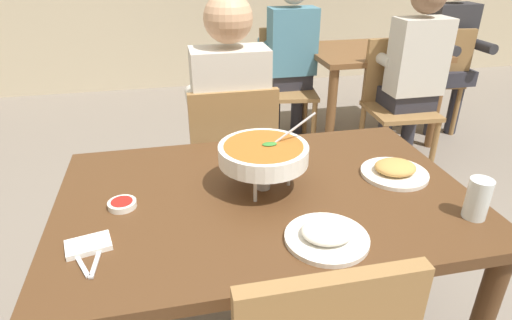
# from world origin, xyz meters

# --- Properties ---
(dining_table_main) EXTENTS (1.37, 0.90, 0.74)m
(dining_table_main) POSITION_xyz_m (0.00, 0.00, 0.64)
(dining_table_main) COLOR #51331C
(dining_table_main) RESTS_ON ground_plane
(chair_diner_main) EXTENTS (0.44, 0.44, 0.90)m
(chair_diner_main) POSITION_xyz_m (-0.00, 0.74, 0.51)
(chair_diner_main) COLOR olive
(chair_diner_main) RESTS_ON ground_plane
(diner_main) EXTENTS (0.40, 0.45, 1.31)m
(diner_main) POSITION_xyz_m (0.00, 0.77, 0.75)
(diner_main) COLOR #2D2D38
(diner_main) RESTS_ON ground_plane
(curry_bowl) EXTENTS (0.33, 0.30, 0.26)m
(curry_bowl) POSITION_xyz_m (0.00, 0.03, 0.87)
(curry_bowl) COLOR silver
(curry_bowl) RESTS_ON dining_table_main
(rice_plate) EXTENTS (0.24, 0.24, 0.06)m
(rice_plate) POSITION_xyz_m (0.11, -0.29, 0.76)
(rice_plate) COLOR white
(rice_plate) RESTS_ON dining_table_main
(appetizer_plate) EXTENTS (0.24, 0.24, 0.06)m
(appetizer_plate) POSITION_xyz_m (0.49, 0.02, 0.76)
(appetizer_plate) COLOR white
(appetizer_plate) RESTS_ON dining_table_main
(sauce_dish) EXTENTS (0.09, 0.09, 0.02)m
(sauce_dish) POSITION_xyz_m (-0.47, 0.01, 0.75)
(sauce_dish) COLOR white
(sauce_dish) RESTS_ON dining_table_main
(napkin_folded) EXTENTS (0.13, 0.10, 0.02)m
(napkin_folded) POSITION_xyz_m (-0.55, -0.18, 0.75)
(napkin_folded) COLOR white
(napkin_folded) RESTS_ON dining_table_main
(fork_utensil) EXTENTS (0.08, 0.16, 0.01)m
(fork_utensil) POSITION_xyz_m (-0.57, -0.23, 0.74)
(fork_utensil) COLOR silver
(fork_utensil) RESTS_ON dining_table_main
(spoon_utensil) EXTENTS (0.03, 0.17, 0.01)m
(spoon_utensil) POSITION_xyz_m (-0.52, -0.23, 0.74)
(spoon_utensil) COLOR silver
(spoon_utensil) RESTS_ON dining_table_main
(drink_glass) EXTENTS (0.07, 0.07, 0.13)m
(drink_glass) POSITION_xyz_m (0.59, -0.27, 0.80)
(drink_glass) COLOR silver
(drink_glass) RESTS_ON dining_table_main
(dining_table_far) EXTENTS (1.00, 0.80, 0.74)m
(dining_table_far) POSITION_xyz_m (1.33, 1.96, 0.61)
(dining_table_far) COLOR brown
(dining_table_far) RESTS_ON ground_plane
(chair_bg_left) EXTENTS (0.50, 0.50, 0.90)m
(chair_bg_left) POSITION_xyz_m (1.93, 1.92, 0.51)
(chair_bg_left) COLOR olive
(chair_bg_left) RESTS_ON ground_plane
(chair_bg_middle) EXTENTS (0.46, 0.46, 0.90)m
(chair_bg_middle) POSITION_xyz_m (1.31, 1.46, 0.51)
(chair_bg_middle) COLOR olive
(chair_bg_middle) RESTS_ON ground_plane
(chair_bg_right) EXTENTS (0.50, 0.50, 0.90)m
(chair_bg_right) POSITION_xyz_m (0.65, 2.04, 0.51)
(chair_bg_right) COLOR olive
(chair_bg_right) RESTS_ON ground_plane
(patron_bg_left) EXTENTS (0.40, 0.45, 1.31)m
(patron_bg_left) POSITION_xyz_m (2.01, 1.92, 0.75)
(patron_bg_left) COLOR #2D2D38
(patron_bg_left) RESTS_ON ground_plane
(patron_bg_middle) EXTENTS (0.40, 0.45, 1.31)m
(patron_bg_middle) POSITION_xyz_m (1.37, 1.39, 0.75)
(patron_bg_middle) COLOR #2D2D38
(patron_bg_middle) RESTS_ON ground_plane
(patron_bg_right) EXTENTS (0.40, 0.45, 1.31)m
(patron_bg_right) POSITION_xyz_m (0.68, 2.04, 0.75)
(patron_bg_right) COLOR #2D2D38
(patron_bg_right) RESTS_ON ground_plane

